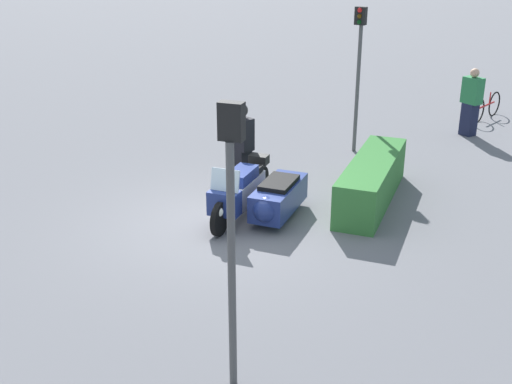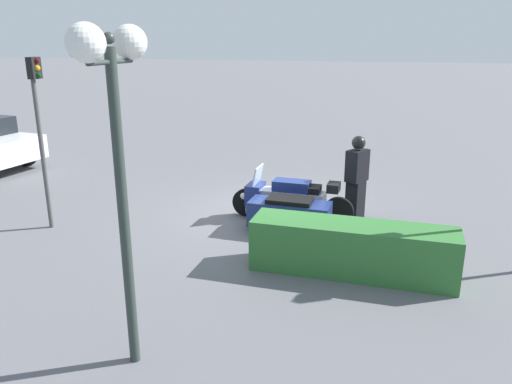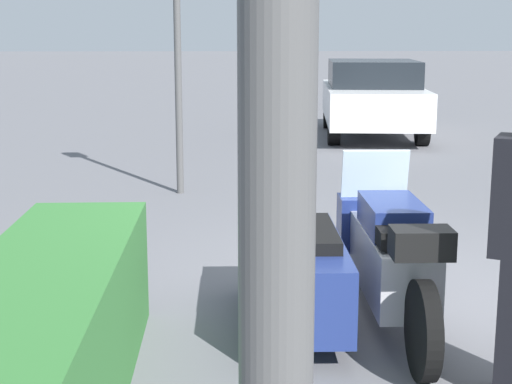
% 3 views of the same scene
% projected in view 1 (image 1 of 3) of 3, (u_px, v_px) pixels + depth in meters
% --- Properties ---
extents(ground_plane, '(160.00, 160.00, 0.00)m').
position_uv_depth(ground_plane, '(221.00, 223.00, 11.80)').
color(ground_plane, slate).
extents(police_motorcycle, '(2.62, 1.31, 1.14)m').
position_uv_depth(police_motorcycle, '(260.00, 195.00, 11.89)').
color(police_motorcycle, black).
rests_on(police_motorcycle, ground).
extents(officer_rider, '(0.48, 0.57, 1.80)m').
position_uv_depth(officer_rider, '(241.00, 144.00, 13.15)').
color(officer_rider, black).
rests_on(officer_rider, ground).
extents(hedge_bush_curbside, '(3.30, 0.78, 0.86)m').
position_uv_depth(hedge_bush_curbside, '(372.00, 181.00, 12.64)').
color(hedge_bush_curbside, '#337033').
rests_on(hedge_bush_curbside, ground).
extents(traffic_light_near, '(0.23, 0.26, 3.39)m').
position_uv_depth(traffic_light_near, '(232.00, 210.00, 6.79)').
color(traffic_light_near, '#4C4C4C').
rests_on(traffic_light_near, ground).
extents(traffic_light_far, '(0.22, 0.28, 3.43)m').
position_uv_depth(traffic_light_far, '(359.00, 59.00, 14.89)').
color(traffic_light_far, '#4C4C4C').
rests_on(traffic_light_far, ground).
extents(pedestrian_bystander, '(0.54, 0.58, 1.77)m').
position_uv_depth(pedestrian_bystander, '(471.00, 102.00, 16.68)').
color(pedestrian_bystander, '#191E38').
rests_on(pedestrian_bystander, ground).
extents(bicycle_parked, '(1.68, 0.70, 0.78)m').
position_uv_depth(bicycle_parked, '(487.00, 107.00, 18.35)').
color(bicycle_parked, black).
rests_on(bicycle_parked, ground).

